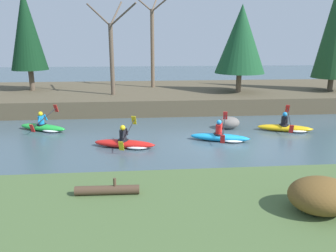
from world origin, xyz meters
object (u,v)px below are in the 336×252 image
object	(u,v)px
kayaker_lead	(287,128)
kayaker_trailing	(127,143)
kayaker_far_back	(44,127)
kayaker_middle	(222,137)
boulder_midstream	(229,123)
driftwood_log	(107,190)

from	to	relation	value
kayaker_lead	kayaker_trailing	xyz separation A→B (m)	(-8.08, -1.93, 0.00)
kayaker_trailing	kayaker_far_back	bearing A→B (deg)	159.68
kayaker_middle	boulder_midstream	world-z (taller)	kayaker_middle
driftwood_log	kayaker_far_back	bearing A→B (deg)	116.08
kayaker_far_back	boulder_midstream	distance (m)	9.58
kayaker_trailing	driftwood_log	xyz separation A→B (m)	(-0.29, -5.74, 0.57)
kayaker_lead	driftwood_log	distance (m)	11.36
kayaker_lead	driftwood_log	xyz separation A→B (m)	(-8.37, -7.67, 0.57)
kayaker_lead	boulder_midstream	xyz separation A→B (m)	(-2.83, 0.80, 0.12)
kayaker_middle	boulder_midstream	bearing A→B (deg)	84.79
kayaker_far_back	driftwood_log	world-z (taller)	kayaker_far_back
kayaker_lead	boulder_midstream	world-z (taller)	kayaker_lead
kayaker_middle	kayaker_far_back	distance (m)	9.04
kayaker_far_back	boulder_midstream	bearing A→B (deg)	21.51
driftwood_log	boulder_midstream	bearing A→B (deg)	58.37
boulder_midstream	kayaker_far_back	bearing A→B (deg)	177.72
kayaker_far_back	boulder_midstream	size ratio (longest dim) A/B	2.40
boulder_midstream	driftwood_log	size ratio (longest dim) A/B	0.68
kayaker_trailing	boulder_midstream	distance (m)	5.91
kayaker_lead	kayaker_far_back	distance (m)	12.46
kayaker_middle	kayaker_trailing	bearing A→B (deg)	-155.14
boulder_midstream	driftwood_log	xyz separation A→B (m)	(-5.54, -8.46, 0.45)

